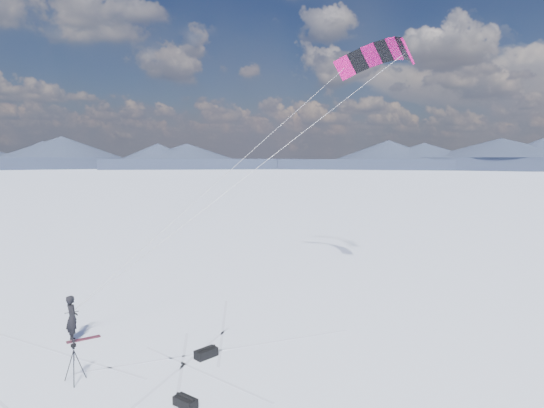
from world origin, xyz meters
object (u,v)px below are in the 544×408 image
object	(u,v)px
snowkiter	(73,341)
gear_bag_b	(185,402)
snowboard	(84,339)
tripod	(74,357)
gear_bag_a	(206,353)

from	to	relation	value
snowkiter	gear_bag_b	world-z (taller)	snowkiter
snowboard	gear_bag_b	size ratio (longest dim) A/B	1.60
snowkiter	snowboard	world-z (taller)	snowkiter
tripod	gear_bag_b	distance (m)	4.43
snowboard	gear_bag_b	distance (m)	7.43
snowboard	gear_bag_b	bearing A→B (deg)	-77.26
tripod	gear_bag_a	size ratio (longest dim) A/B	1.40
snowkiter	tripod	bearing A→B (deg)	165.43
tripod	gear_bag_a	bearing A→B (deg)	-23.91
tripod	gear_bag_b	bearing A→B (deg)	-69.17
snowkiter	snowboard	xyz separation A→B (m)	(0.41, -0.00, 0.02)
snowkiter	tripod	distance (m)	3.99
gear_bag_a	snowkiter	bearing A→B (deg)	119.80
tripod	gear_bag_a	world-z (taller)	tripod
gear_bag_a	gear_bag_b	world-z (taller)	gear_bag_a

